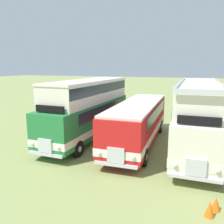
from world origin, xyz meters
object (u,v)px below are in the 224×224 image
object	(u,v)px
bus_first_in_row	(89,107)
cone_far_end	(210,209)
bus_second_in_row	(138,120)
bus_third_in_row	(197,114)
cone_near_end	(216,204)

from	to	relation	value
bus_first_in_row	cone_far_end	world-z (taller)	bus_first_in_row
bus_second_in_row	cone_far_end	xyz separation A→B (m)	(4.52, -7.32, -1.43)
bus_third_in_row	cone_far_end	size ratio (longest dim) A/B	18.06
bus_second_in_row	cone_near_end	xyz separation A→B (m)	(4.77, -6.82, -1.47)
cone_near_end	bus_third_in_row	bearing A→B (deg)	96.92
cone_near_end	cone_far_end	world-z (taller)	cone_far_end
bus_third_in_row	cone_near_end	xyz separation A→B (m)	(0.87, -7.19, -2.08)
bus_first_in_row	cone_near_end	world-z (taller)	bus_first_in_row
bus_third_in_row	cone_far_end	world-z (taller)	bus_third_in_row
cone_near_end	bus_second_in_row	bearing A→B (deg)	124.97
cone_far_end	cone_near_end	bearing A→B (deg)	63.88
bus_second_in_row	cone_far_end	distance (m)	8.73
bus_first_in_row	bus_second_in_row	bearing A→B (deg)	-0.69
bus_third_in_row	cone_far_end	xyz separation A→B (m)	(0.63, -7.70, -2.04)
bus_second_in_row	bus_third_in_row	distance (m)	3.96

